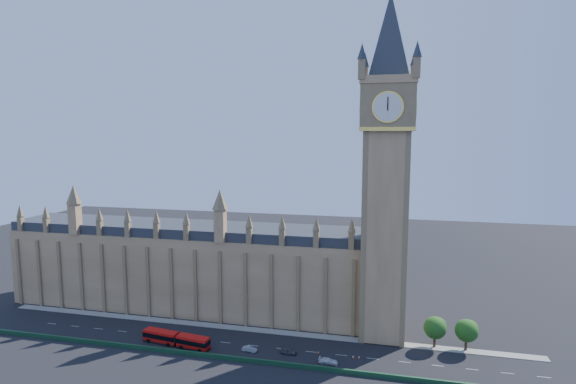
% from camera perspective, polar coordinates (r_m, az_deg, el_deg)
% --- Properties ---
extents(ground, '(400.00, 400.00, 0.00)m').
position_cam_1_polar(ground, '(130.65, -6.20, -18.64)').
color(ground, black).
rests_on(ground, ground).
extents(palace_westminster, '(120.00, 20.00, 28.00)m').
position_cam_1_polar(palace_westminster, '(153.69, -12.50, -9.20)').
color(palace_westminster, '#9A764A').
rests_on(palace_westminster, ground).
extents(elizabeth_tower, '(20.59, 20.59, 105.00)m').
position_cam_1_polar(elizabeth_tower, '(124.87, 12.46, 5.98)').
color(elizabeth_tower, '#9A764A').
rests_on(elizabeth_tower, ground).
extents(bridge_parapet, '(160.00, 0.60, 1.20)m').
position_cam_1_polar(bridge_parapet, '(122.83, -7.67, -20.14)').
color(bridge_parapet, '#1E4C2D').
rests_on(bridge_parapet, ground).
extents(kerb_north, '(160.00, 3.00, 0.16)m').
position_cam_1_polar(kerb_north, '(138.77, -4.87, -16.97)').
color(kerb_north, gray).
rests_on(kerb_north, ground).
extents(tree_east_near, '(6.00, 6.00, 8.50)m').
position_cam_1_polar(tree_east_near, '(132.06, 18.26, -16.00)').
color(tree_east_near, '#382619').
rests_on(tree_east_near, ground).
extents(tree_east_far, '(6.00, 6.00, 8.50)m').
position_cam_1_polar(tree_east_far, '(133.10, 21.83, -15.97)').
color(tree_east_far, '#382619').
rests_on(tree_east_far, ground).
extents(red_bus, '(20.07, 5.51, 3.38)m').
position_cam_1_polar(red_bus, '(132.10, -14.04, -17.67)').
color(red_bus, red).
rests_on(red_bus, ground).
extents(car_grey, '(4.35, 1.90, 1.46)m').
position_cam_1_polar(car_grey, '(124.64, 0.06, -19.57)').
color(car_grey, '#44484C').
rests_on(car_grey, ground).
extents(car_silver, '(4.08, 1.74, 1.31)m').
position_cam_1_polar(car_silver, '(126.37, -4.92, -19.24)').
color(car_silver, '#9C9FA3').
rests_on(car_silver, ground).
extents(car_white, '(4.92, 2.14, 1.41)m').
position_cam_1_polar(car_white, '(120.56, 5.14, -20.60)').
color(car_white, silver).
rests_on(car_white, ground).
extents(cone_a, '(0.44, 0.44, 0.63)m').
position_cam_1_polar(cone_a, '(125.17, 3.89, -19.68)').
color(cone_a, black).
rests_on(cone_a, ground).
extents(cone_b, '(0.45, 0.45, 0.69)m').
position_cam_1_polar(cone_b, '(123.97, 9.01, -20.03)').
color(cone_b, black).
rests_on(cone_b, ground).
extents(cone_c, '(0.53, 0.53, 0.71)m').
position_cam_1_polar(cone_c, '(122.09, 4.36, -20.40)').
color(cone_c, black).
rests_on(cone_c, ground).
extents(cone_d, '(0.60, 0.60, 0.76)m').
position_cam_1_polar(cone_d, '(123.84, 8.28, -20.02)').
color(cone_d, black).
rests_on(cone_d, ground).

